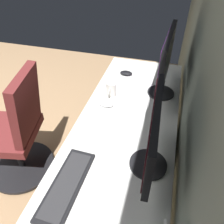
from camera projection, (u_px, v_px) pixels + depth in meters
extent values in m
cube|color=white|center=(120.00, 144.00, 1.32)|extent=(2.10, 0.64, 0.03)
cylinder|color=silver|center=(118.00, 94.00, 2.33)|extent=(0.05, 0.05, 0.70)
cylinder|color=silver|center=(168.00, 102.00, 2.23)|extent=(0.05, 0.05, 0.70)
cube|color=white|center=(129.00, 159.00, 1.69)|extent=(0.40, 0.50, 0.69)
cube|color=silver|center=(97.00, 152.00, 1.74)|extent=(0.37, 0.01, 0.61)
cylinder|color=black|center=(148.00, 164.00, 1.18)|extent=(0.20, 0.20, 0.01)
cylinder|color=black|center=(149.00, 157.00, 1.14)|extent=(0.04, 0.04, 0.10)
cube|color=black|center=(154.00, 131.00, 1.02)|extent=(0.55, 0.05, 0.29)
cube|color=#330F14|center=(150.00, 130.00, 1.02)|extent=(0.50, 0.03, 0.25)
cylinder|color=black|center=(161.00, 93.00, 1.68)|extent=(0.20, 0.20, 0.01)
cylinder|color=black|center=(162.00, 86.00, 1.64)|extent=(0.04, 0.04, 0.10)
cube|color=black|center=(167.00, 59.00, 1.50)|extent=(0.54, 0.06, 0.35)
cube|color=#4C1960|center=(164.00, 58.00, 1.50)|extent=(0.50, 0.03, 0.31)
cube|color=black|center=(67.00, 185.00, 1.08)|extent=(0.42, 0.15, 0.02)
cube|color=#2D2D30|center=(66.00, 184.00, 1.07)|extent=(0.38, 0.12, 0.00)
ellipsoid|color=black|center=(126.00, 73.00, 1.88)|extent=(0.06, 0.10, 0.03)
ellipsoid|color=silver|center=(106.00, 104.00, 1.56)|extent=(0.06, 0.10, 0.03)
cylinder|color=silver|center=(111.00, 89.00, 1.63)|extent=(0.07, 0.07, 0.11)
torus|color=silver|center=(109.00, 92.00, 1.59)|extent=(0.06, 0.01, 0.06)
cube|color=maroon|center=(9.00, 133.00, 1.74)|extent=(0.52, 0.50, 0.07)
cube|color=maroon|center=(26.00, 106.00, 1.54)|extent=(0.41, 0.21, 0.50)
cylinder|color=black|center=(16.00, 151.00, 1.88)|extent=(0.05, 0.05, 0.37)
cylinder|color=black|center=(23.00, 166.00, 2.01)|extent=(0.56, 0.56, 0.03)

